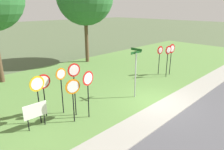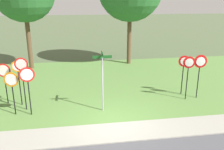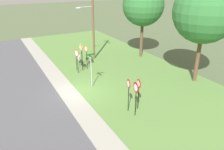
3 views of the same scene
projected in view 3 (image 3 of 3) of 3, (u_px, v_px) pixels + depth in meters
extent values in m
plane|color=#4C5B3D|center=(78.00, 92.00, 19.23)|extent=(160.00, 160.00, 0.00)
cube|color=#4C4C51|center=(19.00, 106.00, 17.11)|extent=(44.00, 6.40, 0.01)
cube|color=#99968C|center=(69.00, 94.00, 18.86)|extent=(44.00, 1.60, 0.06)
cube|color=#567F3D|center=(136.00, 78.00, 21.86)|extent=(44.00, 12.00, 0.04)
cylinder|color=black|center=(82.00, 56.00, 24.83)|extent=(0.06, 0.06, 2.11)
cylinder|color=gold|center=(81.00, 47.00, 24.42)|extent=(0.75, 0.08, 0.75)
cylinder|color=white|center=(81.00, 47.00, 24.41)|extent=(0.58, 0.05, 0.58)
cylinder|color=black|center=(78.00, 63.00, 22.64)|extent=(0.06, 0.06, 2.19)
cylinder|color=red|center=(77.00, 53.00, 22.21)|extent=(0.73, 0.14, 0.74)
cylinder|color=white|center=(76.00, 53.00, 22.21)|extent=(0.57, 0.10, 0.57)
cylinder|color=black|center=(76.00, 62.00, 23.41)|extent=(0.06, 0.06, 1.93)
cylinder|color=orange|center=(76.00, 53.00, 23.03)|extent=(0.73, 0.17, 0.74)
cylinder|color=white|center=(75.00, 53.00, 23.02)|extent=(0.57, 0.12, 0.58)
cylinder|color=black|center=(82.00, 59.00, 23.14)|extent=(0.06, 0.06, 2.54)
cylinder|color=red|center=(81.00, 48.00, 22.64)|extent=(0.68, 0.09, 0.68)
cylinder|color=white|center=(81.00, 48.00, 22.63)|extent=(0.53, 0.06, 0.53)
cylinder|color=black|center=(87.00, 57.00, 24.63)|extent=(0.06, 0.06, 1.99)
cylinder|color=red|center=(86.00, 49.00, 24.25)|extent=(0.75, 0.08, 0.75)
cylinder|color=white|center=(86.00, 49.00, 24.24)|extent=(0.59, 0.05, 0.59)
cylinder|color=black|center=(87.00, 59.00, 23.77)|extent=(0.06, 0.06, 2.26)
cylinder|color=orange|center=(86.00, 49.00, 23.32)|extent=(0.61, 0.07, 0.61)
cylinder|color=white|center=(86.00, 49.00, 23.31)|extent=(0.48, 0.04, 0.48)
cylinder|color=black|center=(138.00, 96.00, 16.31)|extent=(0.06, 0.06, 2.15)
cone|color=red|center=(139.00, 84.00, 15.90)|extent=(0.67, 0.12, 0.68)
cone|color=silver|center=(138.00, 84.00, 15.89)|extent=(0.46, 0.08, 0.46)
cylinder|color=black|center=(128.00, 97.00, 16.01)|extent=(0.06, 0.06, 2.29)
cone|color=red|center=(128.00, 84.00, 15.57)|extent=(0.67, 0.16, 0.68)
cone|color=silver|center=(128.00, 84.00, 15.56)|extent=(0.46, 0.10, 0.46)
cylinder|color=black|center=(136.00, 101.00, 15.46)|extent=(0.06, 0.06, 2.29)
cone|color=red|center=(136.00, 87.00, 15.02)|extent=(0.76, 0.12, 0.76)
cone|color=white|center=(136.00, 88.00, 15.01)|extent=(0.52, 0.07, 0.52)
cylinder|color=#9EA0A8|center=(91.00, 72.00, 19.56)|extent=(0.07, 0.07, 2.80)
cylinder|color=#9EA0A8|center=(91.00, 57.00, 19.00)|extent=(0.09, 0.09, 0.03)
cube|color=#19511E|center=(91.00, 56.00, 18.98)|extent=(0.96, 0.03, 0.15)
cube|color=#19511E|center=(91.00, 55.00, 18.91)|extent=(0.03, 0.82, 0.15)
cylinder|color=brown|center=(93.00, 23.00, 25.61)|extent=(0.24, 0.24, 8.50)
cylinder|color=#9EA0A8|center=(85.00, 7.00, 24.49)|extent=(0.08, 1.72, 0.08)
ellipsoid|color=#B7B7BC|center=(78.00, 8.00, 24.14)|extent=(0.40, 0.56, 0.18)
cylinder|color=black|center=(78.00, 61.00, 25.60)|extent=(0.05, 0.05, 0.55)
cylinder|color=black|center=(80.00, 63.00, 24.97)|extent=(0.05, 0.05, 0.55)
cube|color=white|center=(78.00, 57.00, 25.04)|extent=(1.10, 0.09, 0.70)
cylinder|color=brown|center=(142.00, 37.00, 27.09)|extent=(0.36, 0.36, 4.98)
sphere|color=#2D6B33|center=(143.00, 5.00, 25.63)|extent=(4.81, 4.81, 4.81)
cylinder|color=brown|center=(198.00, 55.00, 20.39)|extent=(0.36, 0.36, 5.04)
sphere|color=#2D6B33|center=(205.00, 12.00, 18.85)|extent=(5.46, 5.46, 5.46)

